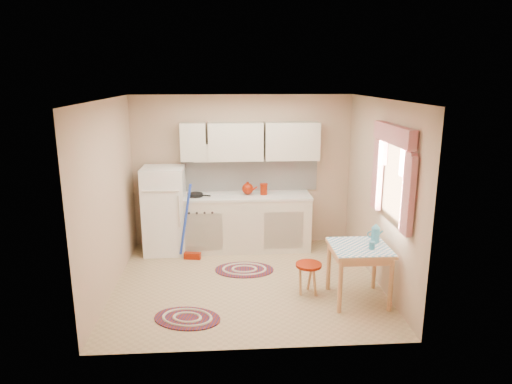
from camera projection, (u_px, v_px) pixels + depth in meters
room_shell at (257, 166)px, 6.18m from camera, size 3.64×3.60×2.52m
fridge at (165, 210)px, 7.29m from camera, size 0.65×0.60×1.40m
broom at (191, 222)px, 7.01m from camera, size 0.30×0.17×1.20m
base_cabinets at (241, 223)px, 7.48m from camera, size 2.25×0.60×0.88m
countertop at (240, 196)px, 7.37m from camera, size 2.27×0.62×0.04m
frying_pan at (195, 195)px, 7.26m from camera, size 0.32×0.32×0.05m
red_kettle at (248, 189)px, 7.35m from camera, size 0.20×0.18×0.20m
red_canister at (264, 190)px, 7.37m from camera, size 0.12×0.12×0.16m
table at (358, 273)px, 5.76m from camera, size 0.72×0.72×0.72m
stool at (308, 279)px, 5.96m from camera, size 0.45×0.45×0.42m
coffee_pot at (376, 233)px, 5.77m from camera, size 0.16×0.15×0.27m
mug at (372, 246)px, 5.57m from camera, size 0.09×0.09×0.10m
rug_center at (244, 270)px, 6.73m from camera, size 0.91×0.64×0.02m
rug_left at (187, 318)px, 5.38m from camera, size 0.91×0.72×0.02m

